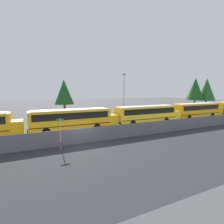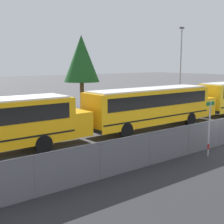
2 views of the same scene
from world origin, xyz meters
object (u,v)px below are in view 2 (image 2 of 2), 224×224
Objects in this scene: street_sign at (209,127)px; light_pole at (181,63)px; school_bus_3 at (153,104)px; tree_3 at (81,59)px.

light_pole is at bearing 43.87° from street_sign.
school_bus_3 is at bearing 67.75° from street_sign.
street_sign is at bearing -136.13° from light_pole.
tree_3 is at bearing 78.28° from street_sign.
light_pole is at bearing -18.16° from tree_3.
street_sign is 0.39× the size of tree_3.
light_pole is at bearing 31.87° from school_bus_3.
light_pole reaches higher than street_sign.
school_bus_3 is 7.66m from street_sign.
school_bus_3 is at bearing -94.88° from tree_3.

